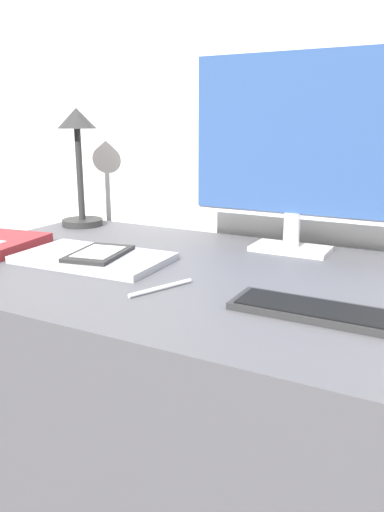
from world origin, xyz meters
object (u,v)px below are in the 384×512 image
at_px(laptop, 94,258).
at_px(desk_lamp, 78,150).
at_px(monitor, 295,143).
at_px(ereader, 99,253).
at_px(keyboard, 330,313).
at_px(pen, 161,288).

bearing_deg(laptop, desk_lamp, 133.45).
xyz_separation_m(monitor, desk_lamp, (-0.68, 0.00, -0.03)).
bearing_deg(laptop, ereader, -1.74).
xyz_separation_m(keyboard, laptop, (-0.58, 0.09, 0.00)).
relative_size(keyboard, desk_lamp, 0.93).
bearing_deg(ereader, monitor, 41.88).
height_order(keyboard, laptop, laptop).
distance_m(keyboard, laptop, 0.58).
bearing_deg(laptop, pen, -22.32).
height_order(monitor, desk_lamp, monitor).
relative_size(monitor, laptop, 1.55).
height_order(keyboard, pen, keyboard).
bearing_deg(desk_lamp, ereader, -45.05).
height_order(laptop, ereader, ereader).
distance_m(keyboard, ereader, 0.57).
bearing_deg(keyboard, laptop, 171.44).
bearing_deg(desk_lamp, pen, -37.44).
distance_m(laptop, ereader, 0.02).
relative_size(keyboard, pen, 2.38).
relative_size(desk_lamp, pen, 2.55).
distance_m(monitor, laptop, 0.56).
height_order(desk_lamp, pen, desk_lamp).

